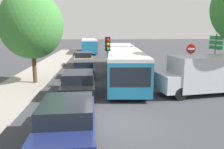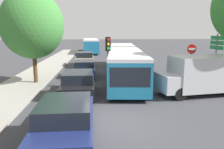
% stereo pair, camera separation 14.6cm
% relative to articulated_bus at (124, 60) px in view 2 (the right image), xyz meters
% --- Properties ---
extents(ground_plane, '(200.00, 200.00, 0.00)m').
position_rel_articulated_bus_xyz_m(ground_plane, '(-1.63, -9.94, -1.36)').
color(ground_plane, '#3D3D42').
extents(kerb_strip_left, '(3.20, 41.19, 0.14)m').
position_rel_articulated_bus_xyz_m(kerb_strip_left, '(-7.54, 5.65, -1.29)').
color(kerb_strip_left, '#9E998E').
rests_on(kerb_strip_left, ground).
extents(articulated_bus, '(3.66, 16.01, 2.36)m').
position_rel_articulated_bus_xyz_m(articulated_bus, '(0.00, 0.00, 0.00)').
color(articulated_bus, teal).
rests_on(articulated_bus, ground).
extents(city_bus_rear, '(3.00, 11.28, 2.41)m').
position_rel_articulated_bus_xyz_m(city_bus_rear, '(-3.47, 21.25, 0.03)').
color(city_bus_rear, teal).
rests_on(city_bus_rear, ground).
extents(queued_car_navy, '(1.92, 4.34, 1.50)m').
position_rel_articulated_bus_xyz_m(queued_car_navy, '(-3.38, -11.60, -0.60)').
color(queued_car_navy, navy).
rests_on(queued_car_navy, ground).
extents(queued_car_black, '(1.90, 4.30, 1.48)m').
position_rel_articulated_bus_xyz_m(queued_car_black, '(-3.40, -6.23, -0.61)').
color(queued_car_black, black).
rests_on(queued_car_black, ground).
extents(queued_car_blue, '(1.75, 3.97, 1.37)m').
position_rel_articulated_bus_xyz_m(queued_car_blue, '(-3.35, -0.54, -0.67)').
color(queued_car_blue, '#284799').
rests_on(queued_car_blue, ground).
extents(queued_car_tan, '(1.96, 4.44, 1.53)m').
position_rel_articulated_bus_xyz_m(queued_car_tan, '(-3.67, 5.54, -0.59)').
color(queued_car_tan, tan).
rests_on(queued_car_tan, ground).
extents(white_van, '(5.24, 2.68, 2.31)m').
position_rel_articulated_bus_xyz_m(white_van, '(3.94, -6.25, -0.12)').
color(white_van, '#B7BABF').
rests_on(white_van, ground).
extents(traffic_light, '(0.33, 0.37, 3.40)m').
position_rel_articulated_bus_xyz_m(traffic_light, '(-1.61, -4.54, 1.14)').
color(traffic_light, '#56595E').
rests_on(traffic_light, ground).
extents(no_entry_sign, '(0.70, 0.08, 2.82)m').
position_rel_articulated_bus_xyz_m(no_entry_sign, '(4.68, -2.89, 0.52)').
color(no_entry_sign, '#56595E').
rests_on(no_entry_sign, ground).
extents(direction_sign_post, '(0.26, 1.39, 3.60)m').
position_rel_articulated_bus_xyz_m(direction_sign_post, '(6.19, -3.57, 1.21)').
color(direction_sign_post, '#56595E').
rests_on(direction_sign_post, ground).
extents(tree_left_mid, '(4.30, 4.30, 6.52)m').
position_rel_articulated_bus_xyz_m(tree_left_mid, '(-6.65, -2.89, 2.70)').
color(tree_left_mid, '#51381E').
rests_on(tree_left_mid, ground).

